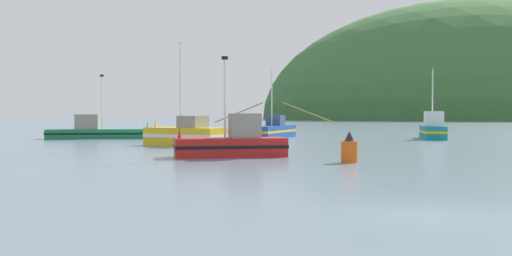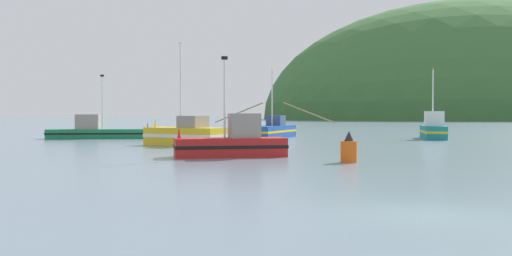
{
  "view_description": "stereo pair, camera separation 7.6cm",
  "coord_description": "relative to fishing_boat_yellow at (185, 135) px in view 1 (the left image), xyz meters",
  "views": [
    {
      "loc": [
        -4.83,
        -13.72,
        2.5
      ],
      "look_at": [
        -2.59,
        27.88,
        1.4
      ],
      "focal_mm": 40.38,
      "sensor_mm": 36.0,
      "label": 1
    },
    {
      "loc": [
        -4.75,
        -13.72,
        2.5
      ],
      "look_at": [
        -2.59,
        27.88,
        1.4
      ],
      "focal_mm": 40.38,
      "sensor_mm": 36.0,
      "label": 2
    }
  ],
  "objects": [
    {
      "name": "fishing_boat_yellow",
      "position": [
        0.0,
        0.0,
        0.0
      ],
      "size": [
        6.61,
        5.53,
        7.91
      ],
      "rotation": [
        0.0,
        0.0,
        2.54
      ],
      "color": "gold",
      "rests_on": "ground"
    },
    {
      "name": "fishing_boat_red",
      "position": [
        3.47,
        -11.36,
        -0.05
      ],
      "size": [
        6.55,
        2.92,
        5.7
      ],
      "rotation": [
        0.0,
        0.0,
        3.29
      ],
      "color": "red",
      "rests_on": "ground"
    },
    {
      "name": "fishing_boat_green",
      "position": [
        -9.33,
        12.41,
        -0.16
      ],
      "size": [
        10.12,
        2.83,
        6.21
      ],
      "rotation": [
        0.0,
        0.0,
        0.07
      ],
      "color": "#197A47",
      "rests_on": "ground"
    },
    {
      "name": "ground_plane",
      "position": [
        7.85,
        -30.26,
        -0.84
      ],
      "size": [
        600.0,
        600.0,
        0.0
      ],
      "primitive_type": "plane",
      "color": "slate"
    },
    {
      "name": "fishing_boat_blue",
      "position": [
        7.77,
        12.98,
        -0.09
      ],
      "size": [
        11.67,
        8.94,
        6.97
      ],
      "rotation": [
        0.0,
        0.0,
        4.3
      ],
      "color": "#19479E",
      "rests_on": "ground"
    },
    {
      "name": "hill_far_left",
      "position": [
        102.67,
        184.75,
        -0.84
      ],
      "size": [
        169.09,
        135.27,
        94.62
      ],
      "primitive_type": "ellipsoid",
      "color": "#386633",
      "rests_on": "ground"
    },
    {
      "name": "fishing_boat_teal",
      "position": [
        22.89,
        10.03,
        0.05
      ],
      "size": [
        3.23,
        6.42,
        6.85
      ],
      "rotation": [
        0.0,
        0.0,
        1.34
      ],
      "color": "#147F84",
      "rests_on": "ground"
    },
    {
      "name": "channel_buoy",
      "position": [
        9.26,
        -15.42,
        -0.18
      ],
      "size": [
        0.84,
        0.84,
        1.58
      ],
      "color": "#E55914",
      "rests_on": "ground"
    }
  ]
}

